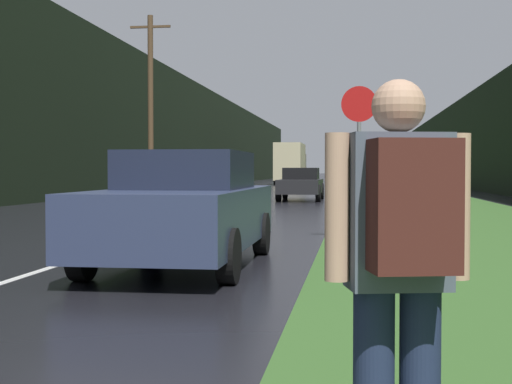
{
  "coord_description": "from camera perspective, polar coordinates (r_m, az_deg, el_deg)",
  "views": [
    {
      "loc": [
        3.96,
        -0.83,
        1.28
      ],
      "look_at": [
        1.92,
        13.94,
        0.83
      ],
      "focal_mm": 50.0,
      "sensor_mm": 36.0,
      "label": 1
    }
  ],
  "objects": [
    {
      "name": "car_passing_far",
      "position": [
        30.53,
        3.62,
        0.68
      ],
      "size": [
        1.82,
        4.58,
        1.39
      ],
      "rotation": [
        0.0,
        0.0,
        3.14
      ],
      "color": "black",
      "rests_on": "ground_plane"
    },
    {
      "name": "lane_stripe_b",
      "position": [
        9.64,
        -16.56,
        -5.95
      ],
      "size": [
        0.12,
        3.0,
        0.01
      ],
      "primitive_type": "cube",
      "color": "silver",
      "rests_on": "ground_plane"
    },
    {
      "name": "stop_sign",
      "position": [
        12.62,
        8.24,
        3.42
      ],
      "size": [
        0.63,
        0.07,
        2.75
      ],
      "color": "slate",
      "rests_on": "ground_plane"
    },
    {
      "name": "hitchhiker_with_backpack",
      "position": [
        2.76,
        11.48,
        -5.45
      ],
      "size": [
        0.55,
        0.46,
        1.63
      ],
      "rotation": [
        0.0,
        0.0,
        0.22
      ],
      "color": "#1E2847",
      "rests_on": "ground_plane"
    },
    {
      "name": "car_passing_near",
      "position": [
        9.61,
        -5.72,
        -1.31
      ],
      "size": [
        1.92,
        4.62,
        1.54
      ],
      "rotation": [
        0.0,
        0.0,
        3.14
      ],
      "color": "#2D3856",
      "rests_on": "ground_plane"
    },
    {
      "name": "delivery_truck",
      "position": [
        64.26,
        2.8,
        2.32
      ],
      "size": [
        2.5,
        8.29,
        3.66
      ],
      "color": "#6E684F",
      "rests_on": "ground_plane"
    },
    {
      "name": "utility_pole_far",
      "position": [
        31.78,
        -8.43,
        6.92
      ],
      "size": [
        1.8,
        0.24,
        8.06
      ],
      "color": "#4C3823",
      "rests_on": "ground_plane"
    },
    {
      "name": "treeline_near_side",
      "position": [
        51.56,
        17.32,
        3.78
      ],
      "size": [
        2.0,
        140.0,
        6.37
      ],
      "primitive_type": "cube",
      "color": "black",
      "rests_on": "ground_plane"
    },
    {
      "name": "treeline_far_side",
      "position": [
        52.63,
        -6.9,
        4.83
      ],
      "size": [
        2.0,
        140.0,
        8.26
      ],
      "primitive_type": "cube",
      "color": "black",
      "rests_on": "ground_plane"
    },
    {
      "name": "lane_stripe_d",
      "position": [
        23.07,
        -2.04,
        -1.43
      ],
      "size": [
        0.12,
        3.0,
        0.01
      ],
      "primitive_type": "cube",
      "color": "silver",
      "rests_on": "ground_plane"
    },
    {
      "name": "grass_verge",
      "position": [
        40.92,
        11.28,
        -0.07
      ],
      "size": [
        6.0,
        240.0,
        0.02
      ],
      "primitive_type": "cube",
      "color": "#386028",
      "rests_on": "ground_plane"
    },
    {
      "name": "lane_stripe_c",
      "position": [
        16.24,
        -6.29,
        -2.78
      ],
      "size": [
        0.12,
        3.0,
        0.01
      ],
      "primitive_type": "cube",
      "color": "silver",
      "rests_on": "ground_plane"
    }
  ]
}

